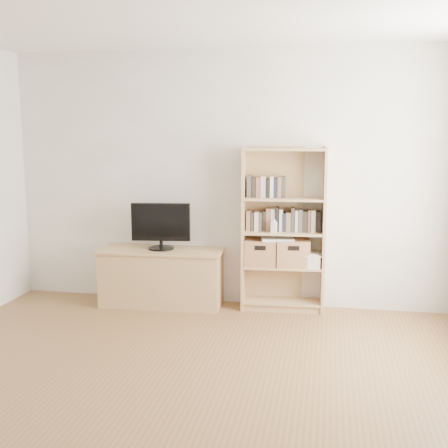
% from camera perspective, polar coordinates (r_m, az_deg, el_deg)
% --- Properties ---
extents(floor, '(4.50, 5.00, 0.01)m').
position_cam_1_polar(floor, '(3.77, -7.18, -18.99)').
color(floor, brown).
rests_on(floor, ground).
extents(back_wall, '(4.50, 0.02, 2.60)m').
position_cam_1_polar(back_wall, '(5.77, 0.16, 4.58)').
color(back_wall, beige).
rests_on(back_wall, floor).
extents(tv_stand, '(1.25, 0.52, 0.57)m').
position_cam_1_polar(tv_stand, '(5.87, -6.33, -5.48)').
color(tv_stand, tan).
rests_on(tv_stand, floor).
extents(bookshelf, '(0.84, 0.34, 1.64)m').
position_cam_1_polar(bookshelf, '(5.61, 6.04, -0.56)').
color(bookshelf, tan).
rests_on(bookshelf, floor).
extents(television, '(0.60, 0.12, 0.47)m').
position_cam_1_polar(television, '(5.75, -6.43, -0.25)').
color(television, black).
rests_on(television, tv_stand).
extents(books_row_mid, '(0.86, 0.20, 0.23)m').
position_cam_1_polar(books_row_mid, '(5.61, 6.06, 0.45)').
color(books_row_mid, brown).
rests_on(books_row_mid, bookshelf).
extents(books_row_upper, '(0.36, 0.16, 0.19)m').
position_cam_1_polar(books_row_upper, '(5.57, 4.24, 3.69)').
color(books_row_upper, brown).
rests_on(books_row_upper, bookshelf).
extents(baby_monitor, '(0.06, 0.04, 0.11)m').
position_cam_1_polar(baby_monitor, '(5.51, 5.08, -0.34)').
color(baby_monitor, white).
rests_on(baby_monitor, bookshelf).
extents(basket_left, '(0.33, 0.28, 0.26)m').
position_cam_1_polar(basket_left, '(5.66, 3.78, -2.86)').
color(basket_left, '#916241').
rests_on(basket_left, bookshelf).
extents(basket_right, '(0.35, 0.30, 0.27)m').
position_cam_1_polar(basket_right, '(5.65, 7.02, -2.90)').
color(basket_right, '#916241').
rests_on(basket_right, bookshelf).
extents(laptop, '(0.36, 0.28, 0.03)m').
position_cam_1_polar(laptop, '(5.61, 5.44, -1.51)').
color(laptop, white).
rests_on(laptop, basket_left).
extents(magazine_stack, '(0.18, 0.26, 0.12)m').
position_cam_1_polar(magazine_stack, '(5.67, 8.85, -3.67)').
color(magazine_stack, '#BCB8AE').
rests_on(magazine_stack, bookshelf).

